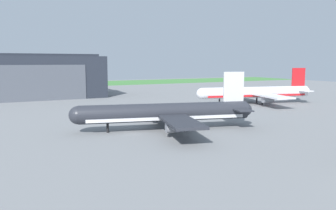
# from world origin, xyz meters

# --- Properties ---
(ground_plane) EXTENTS (440.00, 440.00, 0.00)m
(ground_plane) POSITION_xyz_m (0.00, 0.00, 0.00)
(ground_plane) COLOR slate
(grass_field_strip) EXTENTS (440.00, 56.00, 0.08)m
(grass_field_strip) POSITION_xyz_m (0.00, 180.55, 0.04)
(grass_field_strip) COLOR #44833E
(grass_field_strip) RESTS_ON ground_plane
(maintenance_hangar) EXTENTS (82.77, 34.66, 19.71)m
(maintenance_hangar) POSITION_xyz_m (-22.83, 93.82, 9.39)
(maintenance_hangar) COLOR #232833
(maintenance_hangar) RESTS_ON ground_plane
(airliner_near_right) EXTENTS (42.81, 37.63, 13.62)m
(airliner_near_right) POSITION_xyz_m (8.59, -0.75, 4.07)
(airliner_near_right) COLOR #282B33
(airliner_near_right) RESTS_ON ground_plane
(airliner_far_right) EXTENTS (46.06, 38.61, 13.68)m
(airliner_far_right) POSITION_xyz_m (61.61, 28.19, 4.37)
(airliner_far_right) COLOR silver
(airliner_far_right) RESTS_ON ground_plane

